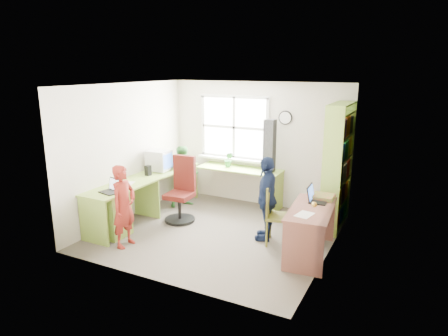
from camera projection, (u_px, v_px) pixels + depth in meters
name	position (u px, v px, depth m)	size (l,w,h in m)	color
room	(220.00, 160.00, 6.37)	(3.64, 3.44, 2.44)	#4E473D
l_desk	(142.00, 200.00, 6.80)	(2.38, 2.95, 0.75)	#9AC14D
right_desk	(311.00, 221.00, 5.69)	(0.70, 1.30, 0.72)	brown
bookshelf	(338.00, 169.00, 6.65)	(0.30, 1.02, 2.10)	#9AC14D
swivel_chair	(182.00, 193.00, 7.05)	(0.56, 0.56, 1.15)	black
wooden_chair	(275.00, 213.00, 6.09)	(0.48, 0.48, 0.92)	brown
crt_monitor	(159.00, 160.00, 7.52)	(0.42, 0.38, 0.39)	silver
laptop_left	(112.00, 189.00, 6.27)	(0.35, 0.31, 0.21)	black
laptop_right	(316.00, 197.00, 5.92)	(0.30, 0.36, 0.24)	black
speaker_a	(148.00, 171.00, 7.21)	(0.10, 0.10, 0.18)	black
speaker_b	(169.00, 164.00, 7.70)	(0.11, 0.11, 0.19)	black
cd_tower	(270.00, 146.00, 7.40)	(0.20, 0.18, 0.98)	black
game_box	(323.00, 197.00, 6.03)	(0.31, 0.31, 0.06)	red
paper_a	(127.00, 184.00, 6.72)	(0.27, 0.32, 0.00)	silver
paper_b	(304.00, 215.00, 5.39)	(0.24, 0.31, 0.00)	silver
potted_plant	(229.00, 160.00, 7.79)	(0.17, 0.13, 0.30)	#2F7738
person_red	(124.00, 206.00, 5.98)	(0.46, 0.30, 1.27)	maroon
person_green	(184.00, 176.00, 7.74)	(0.58, 0.45, 1.20)	#32762F
person_navy	(267.00, 198.00, 6.22)	(0.79, 0.33, 1.34)	#141F3E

